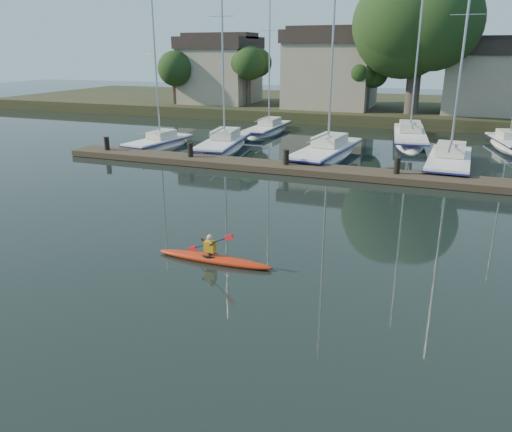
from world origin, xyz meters
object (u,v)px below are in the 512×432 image
(sailboat_5, at_px, (268,134))
(sailboat_7, at_px, (509,149))
(kayak, at_px, (213,257))
(dock, at_px, (339,172))
(sailboat_1, at_px, (224,152))
(sailboat_3, at_px, (448,172))
(sailboat_6, at_px, (409,144))
(sailboat_0, at_px, (159,149))
(sailboat_2, at_px, (326,160))

(sailboat_5, height_order, sailboat_7, sailboat_5)
(kayak, bearing_deg, sailboat_7, 67.24)
(dock, relative_size, sailboat_1, 2.32)
(sailboat_5, distance_m, sailboat_7, 17.98)
(sailboat_5, bearing_deg, sailboat_3, -30.41)
(dock, distance_m, sailboat_5, 15.28)
(sailboat_6, bearing_deg, kayak, -105.35)
(kayak, height_order, sailboat_6, sailboat_6)
(dock, xyz_separation_m, sailboat_7, (9.41, 12.54, -0.38))
(sailboat_1, relative_size, sailboat_7, 1.27)
(sailboat_5, bearing_deg, kayak, -73.11)
(kayak, distance_m, sailboat_7, 27.58)
(sailboat_0, height_order, sailboat_2, sailboat_2)
(sailboat_1, xyz_separation_m, sailboat_2, (7.22, -0.24, -0.01))
(dock, bearing_deg, sailboat_1, 152.27)
(sailboat_0, bearing_deg, sailboat_1, 19.07)
(sailboat_1, bearing_deg, dock, -35.49)
(dock, height_order, sailboat_3, sailboat_3)
(kayak, bearing_deg, dock, 84.15)
(sailboat_1, distance_m, sailboat_5, 7.94)
(sailboat_3, height_order, sailboat_6, sailboat_6)
(sailboat_3, bearing_deg, dock, -141.95)
(sailboat_2, relative_size, sailboat_3, 1.15)
(sailboat_2, xyz_separation_m, sailboat_3, (7.27, -0.48, -0.01))
(kayak, distance_m, dock, 12.91)
(kayak, xyz_separation_m, sailboat_7, (10.79, 25.38, -0.33))
(sailboat_0, xyz_separation_m, sailboat_6, (16.19, 8.68, -0.02))
(sailboat_2, xyz_separation_m, sailboat_6, (4.43, 7.97, 0.00))
(sailboat_1, bearing_deg, sailboat_6, 25.82)
(sailboat_3, relative_size, sailboat_7, 1.24)
(kayak, height_order, dock, kayak)
(sailboat_0, distance_m, sailboat_1, 4.64)
(dock, relative_size, sailboat_0, 3.13)
(sailboat_0, bearing_deg, sailboat_2, 10.74)
(kayak, relative_size, sailboat_2, 0.24)
(sailboat_5, bearing_deg, sailboat_2, -49.02)
(sailboat_3, relative_size, sailboat_5, 1.06)
(sailboat_2, height_order, sailboat_3, sailboat_2)
(sailboat_2, height_order, sailboat_6, sailboat_6)
(dock, xyz_separation_m, sailboat_2, (-1.75, 4.48, -0.41))
(sailboat_1, bearing_deg, sailboat_0, -175.97)
(sailboat_2, bearing_deg, sailboat_6, 67.44)
(kayak, xyz_separation_m, dock, (1.38, 12.84, 0.05))
(sailboat_1, xyz_separation_m, sailboat_3, (14.49, -0.72, -0.01))
(sailboat_7, bearing_deg, dock, -138.86)
(sailboat_1, height_order, sailboat_5, sailboat_1)
(sailboat_5, height_order, sailboat_6, sailboat_6)
(sailboat_3, xyz_separation_m, sailboat_5, (-14.09, 8.65, 0.04))
(sailboat_6, bearing_deg, sailboat_3, -77.61)
(dock, relative_size, sailboat_7, 2.94)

